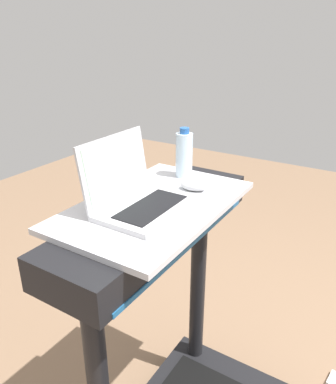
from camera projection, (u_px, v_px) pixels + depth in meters
The scene contains 4 objects.
desk_board at pixel (156, 205), 1.28m from camera, with size 0.70×0.43×0.02m, color silver.
laptop at pixel (137, 195), 1.21m from camera, with size 0.31×0.25×0.23m.
computer_mouse at pixel (193, 185), 1.37m from camera, with size 0.06×0.10×0.03m, color #B2B2B7.
water_bottle at pixel (184, 154), 1.47m from camera, with size 0.07×0.07×0.20m.
Camera 1 is at (-0.96, 0.05, 1.65)m, focal length 35.30 mm.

